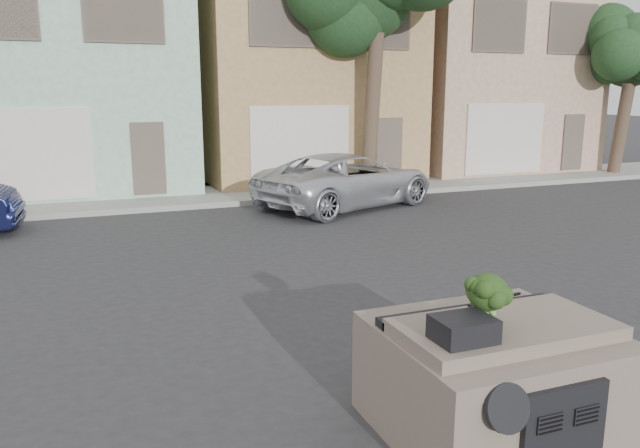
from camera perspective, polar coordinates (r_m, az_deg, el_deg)
ground_plane at (r=8.71m, az=3.24°, el=-8.88°), size 120.00×120.00×0.00m
sidewalk at (r=18.45m, az=-10.46°, el=2.48°), size 40.00×3.00×0.15m
townhouse_mint at (r=21.88m, az=-22.23°, el=13.03°), size 7.20×8.20×7.55m
townhouse_tan at (r=23.10m, az=-2.76°, el=13.80°), size 7.20×8.20×7.55m
townhouse_beige at (r=26.48m, az=13.24°, el=13.30°), size 7.20×8.20×7.55m
silver_pickup at (r=16.99m, az=2.50°, el=1.59°), size 5.80×4.20×1.47m
tree_near at (r=19.15m, az=4.86°, el=15.53°), size 4.40×4.00×8.50m
tree_far at (r=25.18m, az=26.08°, el=10.71°), size 3.20×3.00×6.00m
car_dashboard at (r=6.11m, az=15.41°, el=-13.12°), size 2.00×1.80×1.12m
instrument_hump at (r=5.28m, az=12.98°, el=-9.34°), size 0.48×0.38×0.20m
wiper_arm at (r=6.34m, az=15.69°, el=-6.64°), size 0.69×0.15×0.02m
broccoli at (r=5.57m, az=14.99°, el=-6.69°), size 0.54×0.54×0.49m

